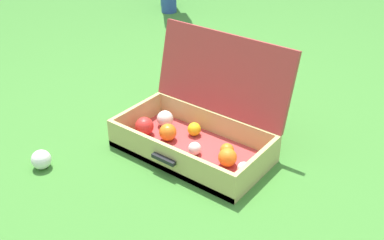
# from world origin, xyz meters

# --- Properties ---
(ground_plane) EXTENTS (16.00, 16.00, 0.00)m
(ground_plane) POSITION_xyz_m (0.00, 0.00, 0.00)
(ground_plane) COLOR #3D7A2D
(open_suitcase) EXTENTS (0.64, 0.45, 0.46)m
(open_suitcase) POSITION_xyz_m (-0.02, -0.02, 0.10)
(open_suitcase) COLOR #B23838
(open_suitcase) RESTS_ON ground
(stray_ball_on_grass) EXTENTS (0.08, 0.08, 0.08)m
(stray_ball_on_grass) POSITION_xyz_m (-0.43, -0.52, 0.04)
(stray_ball_on_grass) COLOR white
(stray_ball_on_grass) RESTS_ON ground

